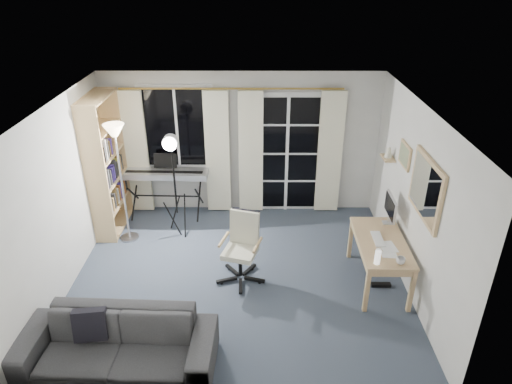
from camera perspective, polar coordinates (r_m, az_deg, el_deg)
floor at (r=6.44m, az=-2.17°, el=-10.63°), size 4.50×4.00×0.02m
window at (r=7.59m, az=-9.84°, el=7.99°), size 1.20×0.08×1.40m
french_door at (r=7.66m, az=3.88°, el=4.71°), size 1.32×0.09×2.11m
curtains at (r=7.54m, az=-2.84°, el=4.94°), size 3.60×0.07×2.13m
bookshelf at (r=7.45m, az=-18.53°, el=2.74°), size 0.36×1.02×2.18m
torchiere_lamp at (r=6.84m, az=-17.01°, el=5.19°), size 0.38×0.38×1.88m
keyboard_piano at (r=7.64m, az=-11.31°, el=2.14°), size 1.42×0.72×1.02m
studio_light at (r=6.80m, az=-10.53°, el=4.61°), size 0.30×0.34×1.73m
office_chair at (r=6.15m, az=-1.68°, el=-6.07°), size 0.67×0.67×0.96m
desk at (r=6.24m, az=15.35°, el=-6.53°), size 0.63×1.24×0.66m
monitor at (r=6.49m, az=16.45°, el=-1.85°), size 0.16×0.48×0.41m
desk_clutter at (r=6.08m, az=15.23°, el=-8.13°), size 0.39×0.75×0.84m
mug at (r=5.79m, az=17.64°, el=-8.10°), size 0.11×0.09×0.11m
wall_mirror at (r=5.66m, az=20.49°, el=0.38°), size 0.04×0.94×0.74m
framed_print at (r=6.42m, az=18.12°, el=4.39°), size 0.03×0.42×0.32m
wall_shelf at (r=6.91m, az=16.22°, el=4.55°), size 0.16×0.30×0.18m
sofa at (r=5.21m, az=-17.17°, el=-16.98°), size 2.09×0.69×0.81m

